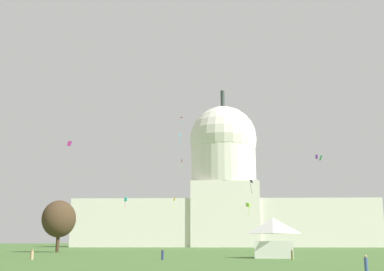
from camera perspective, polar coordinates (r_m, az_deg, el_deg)
name	(u,v)px	position (r m, az deg, el deg)	size (l,w,h in m)	color
capitol_building	(224,196)	(208.88, 3.85, -7.26)	(126.52, 29.75, 69.33)	silver
event_tent	(274,238)	(81.48, 9.73, -11.94)	(7.12, 6.48, 6.47)	white
tree_west_near	(59,219)	(122.86, -15.62, -9.59)	(10.87, 11.30, 12.46)	#42301E
person_navy_near_tent	(163,255)	(73.91, -3.55, -14.04)	(0.50, 0.50, 1.61)	navy
person_tan_mid_left	(32,255)	(77.79, -18.60, -13.40)	(0.52, 0.52, 1.55)	tan
person_denim_near_tree_west	(366,265)	(45.40, 20.13, -14.36)	(0.38, 0.38, 1.64)	#3D5684
person_olive_edge_east	(292,255)	(74.69, 11.89, -13.83)	(0.47, 0.47, 1.52)	olive
kite_black_low	(251,183)	(123.90, 7.11, -5.62)	(0.90, 1.03, 3.58)	black
kite_green_mid	(321,158)	(127.94, 15.15, -2.61)	(0.84, 1.08, 1.34)	green
kite_pink_mid	(182,162)	(159.11, -1.23, -3.18)	(0.64, 0.84, 3.22)	pink
kite_yellow_low	(174,201)	(162.89, -2.14, -7.85)	(0.74, 0.50, 4.26)	yellow
kite_turquoise_low	(126,199)	(143.40, -7.93, -7.58)	(1.07, 1.02, 3.42)	teal
kite_lime_low	(248,205)	(134.25, 6.74, -8.26)	(1.44, 1.42, 3.63)	#8CD133
kite_violet_mid	(317,157)	(153.03, 14.68, -2.48)	(0.70, 0.49, 1.40)	purple
kite_red_high	(182,119)	(155.75, -1.16, 1.98)	(1.25, 1.22, 2.36)	red
kite_cyan_mid	(180,136)	(128.52, -1.42, -0.07)	(0.46, 1.11, 3.56)	#33BCDB
kite_magenta_mid	(69,143)	(90.66, -14.45, -0.93)	(1.05, 0.57, 1.05)	#D1339E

